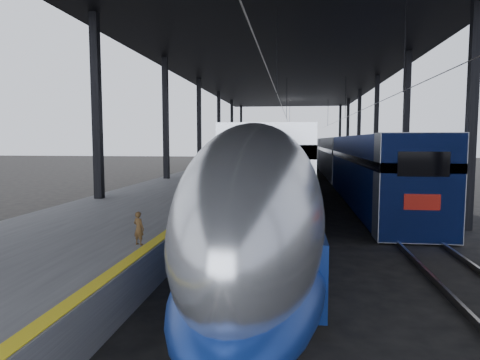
# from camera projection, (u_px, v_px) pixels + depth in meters

# --- Properties ---
(ground) EXTENTS (160.00, 160.00, 0.00)m
(ground) POSITION_uv_depth(u_px,v_px,m) (204.00, 254.00, 13.35)
(ground) COLOR black
(ground) RESTS_ON ground
(platform) EXTENTS (6.00, 80.00, 1.00)m
(platform) POSITION_uv_depth(u_px,v_px,m) (214.00, 179.00, 33.50)
(platform) COLOR #4C4C4F
(platform) RESTS_ON ground
(yellow_strip) EXTENTS (0.30, 80.00, 0.01)m
(yellow_strip) POSITION_uv_depth(u_px,v_px,m) (250.00, 173.00, 33.10)
(yellow_strip) COLOR gold
(yellow_strip) RESTS_ON platform
(rails) EXTENTS (6.52, 80.00, 0.16)m
(rails) POSITION_uv_depth(u_px,v_px,m) (317.00, 186.00, 32.52)
(rails) COLOR slate
(rails) RESTS_ON ground
(canopy) EXTENTS (18.00, 75.00, 9.47)m
(canopy) POSITION_uv_depth(u_px,v_px,m) (284.00, 66.00, 32.02)
(canopy) COLOR black
(canopy) RESTS_ON ground
(tgv_train) EXTENTS (2.82, 65.20, 4.04)m
(tgv_train) POSITION_uv_depth(u_px,v_px,m) (286.00, 160.00, 35.77)
(tgv_train) COLOR #ABADB2
(tgv_train) RESTS_ON ground
(second_train) EXTENTS (2.78, 56.05, 3.82)m
(second_train) POSITION_uv_depth(u_px,v_px,m) (339.00, 157.00, 41.15)
(second_train) COLOR navy
(second_train) RESTS_ON ground
(child) EXTENTS (0.35, 0.30, 0.83)m
(child) POSITION_uv_depth(u_px,v_px,m) (139.00, 228.00, 10.46)
(child) COLOR #4E351A
(child) RESTS_ON platform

